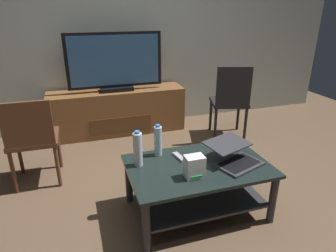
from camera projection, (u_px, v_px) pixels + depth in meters
ground_plane at (177, 209)px, 2.52m from camera, size 7.68×7.68×0.00m
back_wall at (123, 23)px, 3.90m from camera, size 6.40×0.12×2.80m
coffee_table at (197, 179)px, 2.40m from camera, size 1.12×0.71×0.44m
media_cabinet at (118, 111)px, 3.98m from camera, size 1.77×0.43×0.59m
television at (115, 63)px, 3.72m from camera, size 1.20×0.20×0.73m
dining_chair at (231, 99)px, 3.70m from camera, size 0.55×0.55×0.96m
side_chair at (32, 137)px, 2.72m from camera, size 0.45×0.45×0.87m
laptop at (234, 156)px, 2.35m from camera, size 0.46×0.48×0.16m
router_box at (194, 167)px, 2.15m from camera, size 0.14×0.11×0.17m
water_bottle_near at (138, 149)px, 2.28m from camera, size 0.07×0.07×0.29m
water_bottle_far at (158, 141)px, 2.45m from camera, size 0.07×0.07×0.27m
cell_phone at (225, 149)px, 2.58m from camera, size 0.12×0.16×0.01m
tv_remote at (179, 157)px, 2.44m from camera, size 0.07×0.17×0.02m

